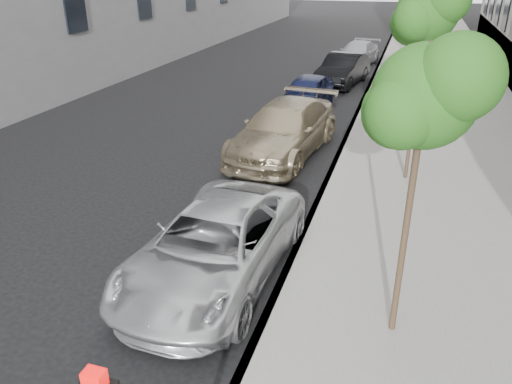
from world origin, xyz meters
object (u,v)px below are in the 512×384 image
at_px(tree_mid, 429,11).
at_px(sedan_blue, 307,93).
at_px(sedan_black, 343,70).
at_px(sedan_rear, 357,54).
at_px(tree_near, 427,96).
at_px(suv, 284,130).
at_px(minivan, 215,245).

bearing_deg(tree_mid, sedan_blue, 122.51).
bearing_deg(sedan_blue, sedan_black, 84.47).
height_order(sedan_blue, sedan_rear, sedan_blue).
bearing_deg(tree_near, suv, 116.12).
bearing_deg(minivan, tree_near, -8.97).
height_order(minivan, suv, suv).
bearing_deg(sedan_blue, minivan, -82.94).
bearing_deg(minivan, sedan_blue, 96.81).
xyz_separation_m(suv, sedan_rear, (0.43, 15.74, -0.13)).
distance_m(tree_near, minivan, 4.68).
height_order(tree_near, tree_mid, tree_mid).
relative_size(tree_near, suv, 0.85).
height_order(suv, sedan_rear, suv).
xyz_separation_m(tree_mid, suv, (-3.76, 1.16, -3.64)).
height_order(sedan_blue, sedan_black, sedan_black).
distance_m(sedan_blue, sedan_rear, 10.42).
distance_m(sedan_black, sedan_rear, 5.49).
distance_m(tree_mid, sedan_blue, 8.58).
xyz_separation_m(tree_near, sedan_blue, (-4.15, 13.02, -3.22)).
distance_m(sedan_blue, sedan_black, 4.95).
height_order(tree_mid, sedan_rear, tree_mid).
bearing_deg(minivan, sedan_rear, 92.97).
relative_size(sedan_black, sedan_rear, 1.00).
bearing_deg(suv, minivan, -79.59).
relative_size(tree_mid, minivan, 1.03).
height_order(minivan, sedan_blue, minivan).
bearing_deg(sedan_black, tree_near, -70.35).
distance_m(tree_near, sedan_blue, 14.04).
relative_size(suv, sedan_black, 1.20).
bearing_deg(tree_mid, suv, 162.80).
bearing_deg(tree_mid, sedan_rear, 101.14).
height_order(suv, sedan_blue, suv).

